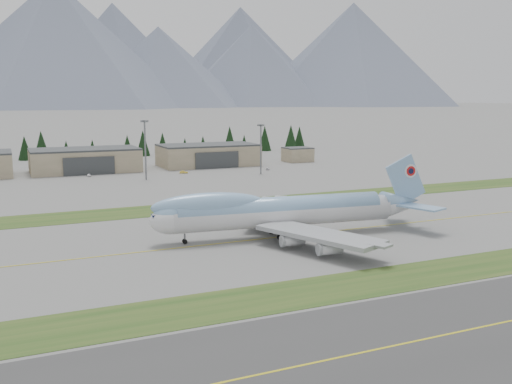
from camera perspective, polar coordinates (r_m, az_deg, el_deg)
name	(u,v)px	position (r m, az deg, el deg)	size (l,w,h in m)	color
ground	(238,242)	(135.09, -1.84, -4.98)	(7000.00, 7000.00, 0.00)	slate
grass_strip_near	(319,290)	(102.35, 6.33, -9.76)	(400.00, 14.00, 0.08)	#264719
grass_strip_far	(183,208)	(176.62, -7.36, -1.64)	(400.00, 18.00, 0.08)	#264719
asphalt_taxiway	(407,343)	(83.98, 14.87, -14.41)	(400.00, 32.00, 0.04)	#323232
taxiway_line_main	(238,242)	(135.09, -1.84, -4.98)	(400.00, 0.40, 0.02)	gold
taxiway_line_near	(407,343)	(83.98, 14.87, -14.41)	(400.00, 0.40, 0.02)	gold
boeing_747_freighter	(282,211)	(139.00, 2.57, -1.89)	(73.32, 62.78, 19.26)	silver
hangar_center	(85,160)	(274.78, -16.72, 3.08)	(48.00, 26.60, 10.80)	gray
hangar_right	(208,155)	(288.46, -4.81, 3.72)	(48.00, 26.60, 10.80)	gray
control_shed	(298,154)	(306.92, 4.18, 3.77)	(14.00, 12.00, 7.60)	gray
floodlight_masts	(79,144)	(233.72, -17.30, 4.63)	(147.13, 9.35, 24.62)	slate
service_vehicle_a	(89,177)	(257.52, -16.37, 1.50)	(1.35, 3.35, 1.14)	white
service_vehicle_b	(184,173)	(259.31, -7.24, 1.85)	(1.33, 3.77, 1.24)	gold
service_vehicle_c	(268,170)	(270.21, 1.20, 2.23)	(1.53, 3.76, 1.09)	silver
conifer_belt	(105,145)	(338.48, -14.83, 4.60)	(273.69, 15.82, 16.82)	black
mountain_ridge_rear	(28,51)	(3033.09, -21.83, 12.96)	(4461.96, 1068.26, 534.13)	#495262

